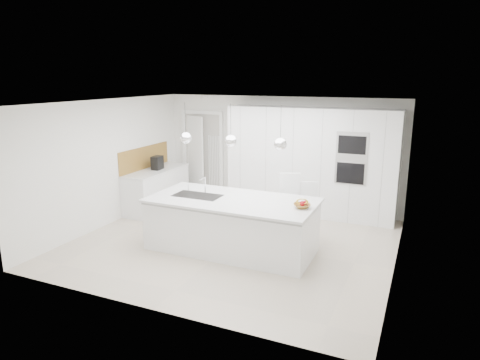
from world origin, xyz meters
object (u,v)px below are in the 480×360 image
at_px(bar_stool_left, 287,208).
at_px(bar_stool_right, 306,212).
at_px(fruit_bowl, 302,206).
at_px(island_base, 231,226).
at_px(espresso_machine, 157,163).

relative_size(bar_stool_left, bar_stool_right, 1.14).
bearing_deg(fruit_bowl, bar_stool_left, 122.41).
relative_size(island_base, espresso_machine, 9.30).
distance_m(island_base, bar_stool_right, 1.42).
xyz_separation_m(fruit_bowl, espresso_machine, (-3.75, 1.50, 0.12)).
xyz_separation_m(island_base, bar_stool_right, (1.04, 0.96, 0.10)).
height_order(fruit_bowl, bar_stool_left, bar_stool_left).
bearing_deg(island_base, bar_stool_right, 42.78).
bearing_deg(espresso_machine, island_base, -36.25).
height_order(island_base, bar_stool_right, bar_stool_right).
xyz_separation_m(island_base, espresso_machine, (-2.53, 1.53, 0.62)).
xyz_separation_m(fruit_bowl, bar_stool_left, (-0.50, 0.78, -0.33)).
xyz_separation_m(espresso_machine, bar_stool_right, (3.57, -0.57, -0.52)).
distance_m(island_base, bar_stool_left, 1.11).
height_order(island_base, espresso_machine, espresso_machine).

